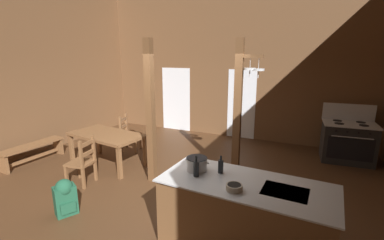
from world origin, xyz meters
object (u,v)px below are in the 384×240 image
(ladderback_chair_by_post, at_px, (129,134))
(mixing_bowl_on_counter, at_px, (234,187))
(ladderback_chair_near_window, at_px, (83,162))
(backpack, at_px, (65,196))
(bench_along_left_wall, at_px, (33,150))
(bottle_short_on_counter, at_px, (196,168))
(dining_table, at_px, (107,137))
(kitchen_island, at_px, (244,216))
(bottle_tall_on_counter, at_px, (221,166))
(stove_range, at_px, (347,141))
(stockpot_on_counter, at_px, (197,164))

(ladderback_chair_by_post, bearing_deg, mixing_bowl_on_counter, -36.59)
(ladderback_chair_near_window, height_order, backpack, ladderback_chair_near_window)
(bench_along_left_wall, bearing_deg, bottle_short_on_counter, -10.99)
(mixing_bowl_on_counter, bearing_deg, backpack, -176.24)
(dining_table, relative_size, bottle_short_on_counter, 6.29)
(kitchen_island, height_order, ladderback_chair_by_post, ladderback_chair_by_post)
(kitchen_island, relative_size, dining_table, 1.22)
(ladderback_chair_near_window, xyz_separation_m, backpack, (0.55, -0.91, -0.14))
(ladderback_chair_near_window, bearing_deg, bottle_tall_on_counter, -6.70)
(dining_table, relative_size, backpack, 3.03)
(stove_range, height_order, ladderback_chair_near_window, stove_range)
(bench_along_left_wall, bearing_deg, stockpot_on_counter, -8.98)
(dining_table, relative_size, bench_along_left_wall, 1.23)
(ladderback_chair_by_post, distance_m, mixing_bowl_on_counter, 4.50)
(bench_along_left_wall, height_order, bottle_short_on_counter, bottle_short_on_counter)
(dining_table, height_order, bottle_tall_on_counter, bottle_tall_on_counter)
(stockpot_on_counter, distance_m, bottle_tall_on_counter, 0.33)
(kitchen_island, height_order, stockpot_on_counter, stockpot_on_counter)
(dining_table, bearing_deg, backpack, -67.58)
(stockpot_on_counter, bearing_deg, ladderback_chair_near_window, 171.25)
(backpack, height_order, bottle_short_on_counter, bottle_short_on_counter)
(bench_along_left_wall, bearing_deg, kitchen_island, -8.73)
(stove_range, distance_m, backpack, 6.12)
(ladderback_chair_near_window, bearing_deg, bottle_short_on_counter, -12.20)
(ladderback_chair_by_post, relative_size, bottle_tall_on_counter, 3.90)
(kitchen_island, xyz_separation_m, ladderback_chair_by_post, (-3.67, 2.42, -0.01))
(bottle_tall_on_counter, bearing_deg, bottle_short_on_counter, -137.77)
(backpack, bearing_deg, mixing_bowl_on_counter, 3.76)
(bench_along_left_wall, relative_size, backpack, 2.47)
(stove_range, bearing_deg, bench_along_left_wall, -154.64)
(ladderback_chair_by_post, height_order, backpack, ladderback_chair_by_post)
(backpack, distance_m, bottle_short_on_counter, 2.26)
(ladderback_chair_by_post, bearing_deg, bench_along_left_wall, -133.45)
(dining_table, bearing_deg, bench_along_left_wall, -158.99)
(kitchen_island, height_order, backpack, kitchen_island)
(dining_table, height_order, backpack, dining_table)
(ladderback_chair_near_window, bearing_deg, backpack, -58.82)
(mixing_bowl_on_counter, height_order, bottle_tall_on_counter, bottle_tall_on_counter)
(ladderback_chair_by_post, distance_m, stockpot_on_counter, 3.82)
(dining_table, distance_m, bench_along_left_wall, 1.84)
(bench_along_left_wall, xyz_separation_m, backpack, (2.46, -1.22, 0.01))
(ladderback_chair_near_window, height_order, bottle_tall_on_counter, bottle_tall_on_counter)
(bottle_tall_on_counter, distance_m, bottle_short_on_counter, 0.35)
(kitchen_island, xyz_separation_m, dining_table, (-3.53, 1.45, 0.19))
(bottle_tall_on_counter, bearing_deg, mixing_bowl_on_counter, -52.27)
(kitchen_island, bearing_deg, bottle_short_on_counter, -172.21)
(stove_range, distance_m, ladderback_chair_by_post, 5.39)
(backpack, height_order, stockpot_on_counter, stockpot_on_counter)
(stove_range, distance_m, dining_table, 5.62)
(bench_along_left_wall, distance_m, bottle_short_on_counter, 4.72)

